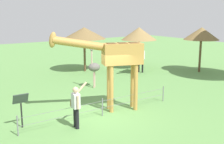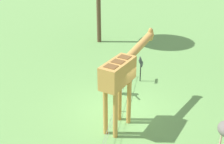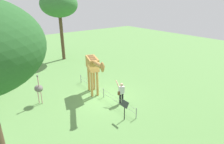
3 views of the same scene
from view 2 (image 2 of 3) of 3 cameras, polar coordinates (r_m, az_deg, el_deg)
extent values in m
plane|color=#60934C|center=(12.92, 1.39, -7.89)|extent=(60.00, 60.00, 0.00)
cylinder|color=#BC8942|center=(11.88, 1.50, -5.33)|extent=(0.18, 0.18, 2.05)
cylinder|color=#BC8942|center=(11.70, 3.39, -5.89)|extent=(0.18, 0.18, 2.05)
cylinder|color=#BC8942|center=(11.08, -1.31, -7.85)|extent=(0.18, 0.18, 2.05)
cylinder|color=#BC8942|center=(10.89, 0.67, -8.51)|extent=(0.18, 0.18, 2.05)
cube|color=#BC8942|center=(10.66, 1.18, -0.16)|extent=(1.84, 1.23, 0.90)
cube|color=brown|center=(10.87, 2.50, 3.01)|extent=(0.49, 0.54, 0.02)
cube|color=brown|center=(10.47, 1.20, 2.10)|extent=(0.49, 0.54, 0.02)
cube|color=brown|center=(10.07, -0.21, 1.12)|extent=(0.49, 0.54, 0.02)
cylinder|color=#BC8942|center=(11.91, 5.39, 5.03)|extent=(2.34, 1.10, 0.71)
ellipsoid|color=#BC8942|center=(12.84, 7.69, 7.40)|extent=(0.45, 0.37, 0.68)
cylinder|color=brown|center=(12.79, 7.47, 8.19)|extent=(0.05, 0.05, 0.14)
cylinder|color=brown|center=(12.78, 8.01, 8.15)|extent=(0.05, 0.05, 0.14)
cylinder|color=black|center=(14.02, 0.57, -3.09)|extent=(0.14, 0.14, 0.78)
cylinder|color=black|center=(14.08, -0.20, -2.97)|extent=(0.14, 0.14, 0.78)
cube|color=silver|center=(13.74, 0.19, -0.60)|extent=(0.28, 0.39, 0.55)
sphere|color=#D8AD8C|center=(13.56, 0.19, 0.97)|extent=(0.22, 0.22, 0.22)
cylinder|color=#D8AD8C|center=(13.26, 0.44, 0.37)|extent=(0.46, 0.14, 0.44)
cylinder|color=#D8AD8C|center=(13.81, -0.68, -0.49)|extent=(0.08, 0.08, 0.50)
cube|color=brown|center=(13.80, 1.12, -1.29)|extent=(0.14, 0.21, 0.24)
cylinder|color=#CC9E93|center=(11.12, 20.64, -13.28)|extent=(0.07, 0.07, 0.90)
cylinder|color=brown|center=(20.53, -2.69, 12.98)|extent=(0.30, 0.30, 5.25)
cylinder|color=black|center=(15.33, 5.66, -0.21)|extent=(0.06, 0.06, 0.95)
cube|color=#333D38|center=(15.06, 5.77, 2.03)|extent=(0.56, 0.21, 0.38)
cylinder|color=slate|center=(12.72, 1.16, -6.45)|extent=(0.05, 0.05, 0.75)
cylinder|color=slate|center=(15.76, 3.36, 0.23)|extent=(0.05, 0.05, 0.75)
cube|color=slate|center=(12.58, 1.17, -5.44)|extent=(7.00, 0.01, 0.01)
cube|color=slate|center=(12.74, 1.16, -6.60)|extent=(7.00, 0.01, 0.01)
camera|label=1|loc=(20.39, -23.77, 15.52)|focal=45.85mm
camera|label=3|loc=(21.84, 28.20, 22.68)|focal=30.28mm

